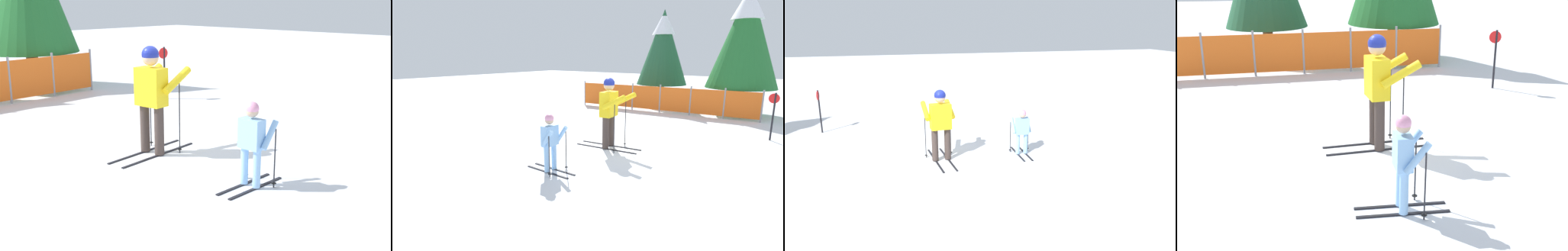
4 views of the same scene
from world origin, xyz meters
TOP-DOWN VIEW (x-y plane):
  - ground_plane at (0.00, 0.00)m, footprint 60.00×60.00m
  - skier_adult at (-0.24, -0.18)m, footprint 1.76×0.82m
  - skier_child at (-0.34, -2.33)m, footprint 1.16×0.57m
  - trail_marker at (3.12, 3.13)m, footprint 0.28×0.05m

SIDE VIEW (x-z plane):
  - ground_plane at x=0.00m, z-range 0.00..0.00m
  - skier_child at x=-0.34m, z-range 0.10..1.33m
  - trail_marker at x=3.12m, z-range 0.16..1.53m
  - skier_adult at x=-0.24m, z-range 0.19..2.02m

